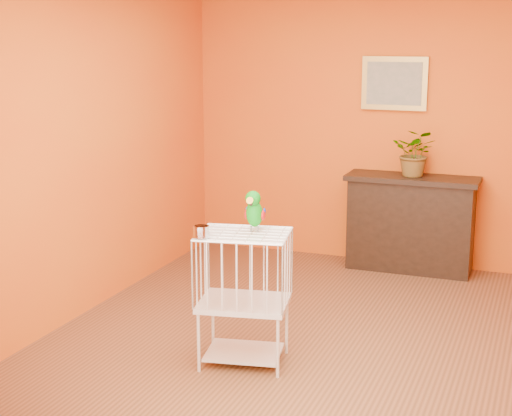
% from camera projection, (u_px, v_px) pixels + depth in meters
% --- Properties ---
extents(ground, '(4.50, 4.50, 0.00)m').
position_uv_depth(ground, '(325.00, 343.00, 5.74)').
color(ground, brown).
rests_on(ground, ground).
extents(room_shell, '(4.50, 4.50, 4.50)m').
position_uv_depth(room_shell, '(330.00, 127.00, 5.39)').
color(room_shell, '#CC5D13').
rests_on(room_shell, ground).
extents(console_cabinet, '(1.22, 0.44, 0.91)m').
position_uv_depth(console_cabinet, '(410.00, 223.00, 7.41)').
color(console_cabinet, black).
rests_on(console_cabinet, ground).
extents(potted_plant, '(0.43, 0.47, 0.34)m').
position_uv_depth(potted_plant, '(416.00, 158.00, 7.29)').
color(potted_plant, '#26722D').
rests_on(potted_plant, console_cabinet).
extents(framed_picture, '(0.62, 0.04, 0.50)m').
position_uv_depth(framed_picture, '(394.00, 83.00, 7.37)').
color(framed_picture, '#B39140').
rests_on(framed_picture, room_shell).
extents(birdcage, '(0.67, 0.56, 0.92)m').
position_uv_depth(birdcage, '(244.00, 296.00, 5.30)').
color(birdcage, silver).
rests_on(birdcage, ground).
extents(feed_cup, '(0.11, 0.11, 0.08)m').
position_uv_depth(feed_cup, '(201.00, 231.00, 5.07)').
color(feed_cup, silver).
rests_on(feed_cup, birdcage).
extents(parrot, '(0.14, 0.26, 0.29)m').
position_uv_depth(parrot, '(254.00, 211.00, 5.21)').
color(parrot, '#59544C').
rests_on(parrot, birdcage).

